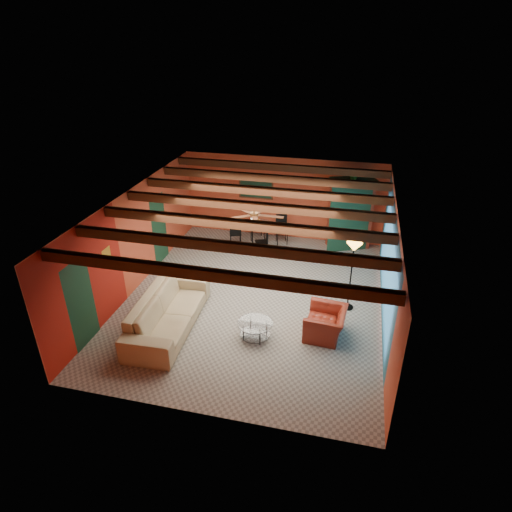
% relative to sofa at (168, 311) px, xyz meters
% --- Properties ---
extents(room, '(6.52, 8.01, 2.71)m').
position_rel_sofa_xyz_m(room, '(1.67, 1.77, 1.93)').
color(room, gray).
rests_on(room, ground).
extents(sofa, '(1.29, 3.01, 0.86)m').
position_rel_sofa_xyz_m(sofa, '(0.00, 0.00, 0.00)').
color(sofa, tan).
rests_on(sofa, ground).
extents(armchair, '(0.95, 1.07, 0.66)m').
position_rel_sofa_xyz_m(armchair, '(3.62, 0.54, -0.10)').
color(armchair, maroon).
rests_on(armchair, ground).
extents(coffee_table, '(0.93, 0.93, 0.42)m').
position_rel_sofa_xyz_m(coffee_table, '(2.07, 0.07, -0.22)').
color(coffee_table, silver).
rests_on(coffee_table, ground).
extents(dining_table, '(2.34, 2.34, 0.96)m').
position_rel_sofa_xyz_m(dining_table, '(1.04, 4.86, 0.05)').
color(dining_table, silver).
rests_on(dining_table, ground).
extents(armoire, '(1.40, 1.06, 2.20)m').
position_rel_sofa_xyz_m(armoire, '(3.87, 5.36, 0.67)').
color(armoire, maroon).
rests_on(armoire, ground).
extents(floor_lamp, '(0.44, 0.44, 1.84)m').
position_rel_sofa_xyz_m(floor_lamp, '(4.07, 1.79, 0.49)').
color(floor_lamp, black).
rests_on(floor_lamp, ground).
extents(ceiling_fan, '(1.50, 1.50, 0.44)m').
position_rel_sofa_xyz_m(ceiling_fan, '(1.67, 1.66, 1.93)').
color(ceiling_fan, '#472614').
rests_on(ceiling_fan, ceiling).
extents(painting, '(1.05, 0.03, 0.65)m').
position_rel_sofa_xyz_m(painting, '(0.77, 5.62, 1.22)').
color(painting, black).
rests_on(painting, wall_back).
extents(potted_plant, '(0.43, 0.39, 0.43)m').
position_rel_sofa_xyz_m(potted_plant, '(3.87, 5.36, 1.98)').
color(potted_plant, '#26661E').
rests_on(potted_plant, armoire).
extents(vase, '(0.26, 0.26, 0.20)m').
position_rel_sofa_xyz_m(vase, '(1.04, 4.86, 0.63)').
color(vase, orange).
rests_on(vase, dining_table).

